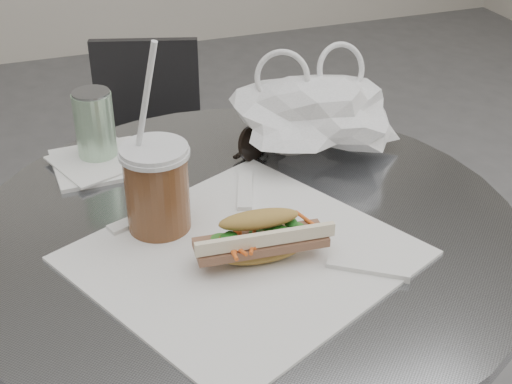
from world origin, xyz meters
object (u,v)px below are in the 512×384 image
object	(u,v)px
cafe_table	(247,369)
sunglasses	(263,139)
chair_far	(150,189)
banh_mi	(260,238)
drink_can	(95,127)
iced_coffee	(157,187)

from	to	relation	value
cafe_table	sunglasses	size ratio (longest dim) A/B	6.54
chair_far	banh_mi	xyz separation A→B (m)	(-0.04, -0.95, 0.47)
cafe_table	chair_far	bearing A→B (deg)	88.23
chair_far	drink_can	world-z (taller)	drink_can
chair_far	banh_mi	distance (m)	1.07
sunglasses	drink_can	distance (m)	0.26
banh_mi	drink_can	distance (m)	0.37
chair_far	sunglasses	xyz separation A→B (m)	(0.07, -0.68, 0.46)
banh_mi	cafe_table	bearing A→B (deg)	87.71
banh_mi	iced_coffee	distance (m)	0.16
chair_far	banh_mi	size ratio (longest dim) A/B	3.21
cafe_table	sunglasses	xyz separation A→B (m)	(0.10, 0.19, 0.30)
cafe_table	sunglasses	bearing A→B (deg)	63.43
chair_far	iced_coffee	xyz separation A→B (m)	(-0.14, -0.84, 0.50)
cafe_table	chair_far	distance (m)	0.88
banh_mi	drink_can	world-z (taller)	drink_can
cafe_table	banh_mi	xyz separation A→B (m)	(-0.01, -0.09, 0.31)
cafe_table	drink_can	size ratio (longest dim) A/B	6.56
cafe_table	banh_mi	size ratio (longest dim) A/B	3.64
cafe_table	drink_can	bearing A→B (deg)	122.16
chair_far	iced_coffee	bearing A→B (deg)	97.46
iced_coffee	drink_can	size ratio (longest dim) A/B	2.30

